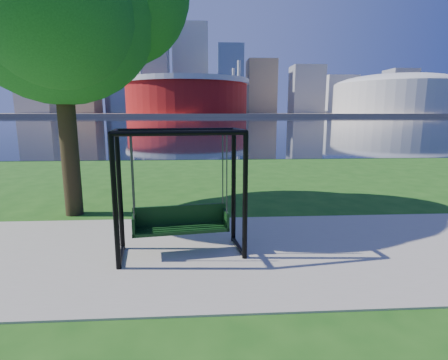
{
  "coord_description": "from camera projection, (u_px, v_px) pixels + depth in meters",
  "views": [
    {
      "loc": [
        -0.13,
        -6.37,
        2.45
      ],
      "look_at": [
        0.27,
        0.0,
        1.22
      ],
      "focal_mm": 28.0,
      "sensor_mm": 36.0,
      "label": 1
    }
  ],
  "objects": [
    {
      "name": "ground",
      "position": [
        210.0,
        242.0,
        6.72
      ],
      "size": [
        900.0,
        900.0,
        0.0
      ],
      "primitive_type": "plane",
      "color": "#1E5114",
      "rests_on": "ground"
    },
    {
      "name": "path",
      "position": [
        211.0,
        252.0,
        6.23
      ],
      "size": [
        120.0,
        4.0,
        0.03
      ],
      "primitive_type": "cube",
      "color": "#9E937F",
      "rests_on": "ground"
    },
    {
      "name": "river",
      "position": [
        202.0,
        121.0,
        106.68
      ],
      "size": [
        900.0,
        180.0,
        0.02
      ],
      "primitive_type": "cube",
      "color": "black",
      "rests_on": "ground"
    },
    {
      "name": "far_bank",
      "position": [
        202.0,
        115.0,
        306.42
      ],
      "size": [
        900.0,
        228.0,
        2.0
      ],
      "primitive_type": "cube",
      "color": "#937F60",
      "rests_on": "ground"
    },
    {
      "name": "stadium",
      "position": [
        187.0,
        95.0,
        233.72
      ],
      "size": [
        83.0,
        83.0,
        32.0
      ],
      "color": "maroon",
      "rests_on": "far_bank"
    },
    {
      "name": "arena",
      "position": [
        396.0,
        93.0,
        242.27
      ],
      "size": [
        84.0,
        84.0,
        26.56
      ],
      "color": "beige",
      "rests_on": "far_bank"
    },
    {
      "name": "skyline",
      "position": [
        197.0,
        75.0,
        312.68
      ],
      "size": [
        392.0,
        66.0,
        96.5
      ],
      "color": "gray",
      "rests_on": "far_bank"
    },
    {
      "name": "swing",
      "position": [
        180.0,
        196.0,
        5.96
      ],
      "size": [
        2.25,
        1.21,
        2.19
      ],
      "rotation": [
        0.0,
        0.0,
        0.14
      ],
      "color": "black",
      "rests_on": "ground"
    }
  ]
}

